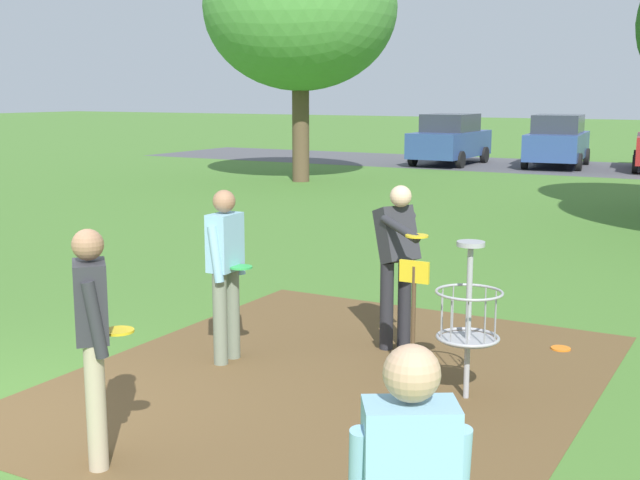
# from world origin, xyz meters

# --- Properties ---
(dirt_tee_pad) EXTENTS (4.53, 5.57, 0.01)m
(dirt_tee_pad) POSITION_xyz_m (1.92, 2.40, 0.00)
(dirt_tee_pad) COLOR brown
(dirt_tee_pad) RESTS_ON ground
(disc_golf_basket) EXTENTS (0.98, 0.58, 1.39)m
(disc_golf_basket) POSITION_xyz_m (3.10, 2.58, 0.75)
(disc_golf_basket) COLOR #9E9EA3
(disc_golf_basket) RESTS_ON ground
(player_foreground_watching) EXTENTS (0.81, 0.95, 1.71)m
(player_foreground_watching) POSITION_xyz_m (2.04, 3.57, 0.99)
(player_foreground_watching) COLOR #232328
(player_foreground_watching) RESTS_ON ground
(player_waiting_left) EXTENTS (0.45, 0.45, 1.71)m
(player_waiting_left) POSITION_xyz_m (1.28, 0.05, 0.97)
(player_waiting_left) COLOR tan
(player_waiting_left) RESTS_ON ground
(player_waiting_right) EXTENTS (0.41, 0.47, 1.71)m
(player_waiting_right) POSITION_xyz_m (0.76, 2.37, 0.97)
(player_waiting_right) COLOR slate
(player_waiting_right) RESTS_ON ground
(frisbee_far_left) EXTENTS (0.20, 0.20, 0.02)m
(frisbee_far_left) POSITION_xyz_m (3.56, 4.36, 0.01)
(frisbee_far_left) COLOR orange
(frisbee_far_left) RESTS_ON ground
(frisbee_far_right) EXTENTS (0.21, 0.21, 0.02)m
(frisbee_far_right) POSITION_xyz_m (3.25, 1.08, 0.01)
(frisbee_far_right) COLOR gold
(frisbee_far_right) RESTS_ON ground
(tree_mid_left) EXTENTS (5.60, 5.60, 7.41)m
(tree_mid_left) POSITION_xyz_m (-7.09, 17.12, 5.02)
(tree_mid_left) COLOR brown
(tree_mid_left) RESTS_ON ground
(parking_lot_strip) EXTENTS (36.00, 6.00, 0.01)m
(parking_lot_strip) POSITION_xyz_m (0.00, 25.63, 0.00)
(parking_lot_strip) COLOR #4C4C51
(parking_lot_strip) RESTS_ON ground
(parked_car_leftmost) EXTENTS (2.00, 4.21, 1.84)m
(parked_car_leftmost) POSITION_xyz_m (-5.29, 24.84, 0.92)
(parked_car_leftmost) COLOR #2D4784
(parked_car_leftmost) RESTS_ON ground
(parked_car_center_left) EXTENTS (2.31, 4.37, 1.84)m
(parked_car_center_left) POSITION_xyz_m (-1.60, 25.70, 0.92)
(parked_car_center_left) COLOR #2D4784
(parked_car_center_left) RESTS_ON ground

